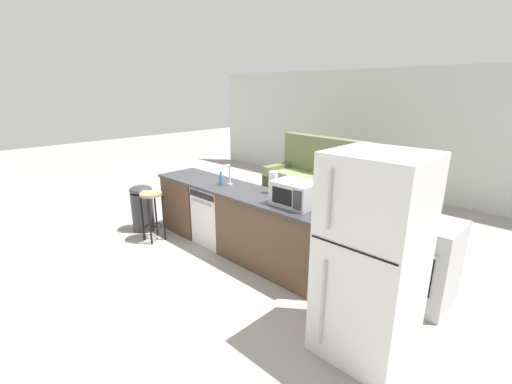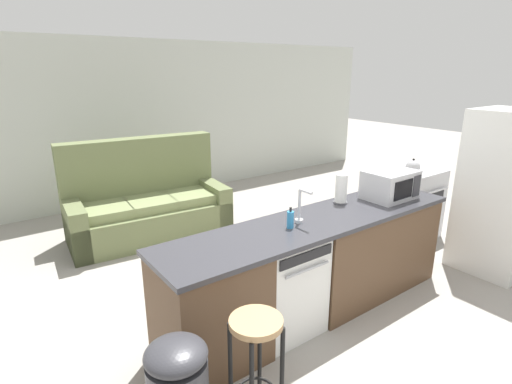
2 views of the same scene
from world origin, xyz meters
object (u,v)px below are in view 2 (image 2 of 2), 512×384
object	(u,v)px
refrigerator	(502,193)
bar_stool	(256,349)
soap_bottle	(290,219)
kettle	(413,167)
couch	(147,206)
stove_range	(407,203)
microwave	(390,185)
dishwasher	(281,283)
paper_towel_roll	(341,189)

from	to	relation	value
refrigerator	bar_stool	xyz separation A→B (m)	(-3.34, -0.10, -0.34)
soap_bottle	kettle	size ratio (longest dim) A/B	0.86
soap_bottle	couch	size ratio (longest dim) A/B	0.08
couch	stove_range	bearing A→B (deg)	-37.42
soap_bottle	microwave	bearing A→B (deg)	0.23
soap_bottle	couch	xyz separation A→B (m)	(-0.21, 2.64, -0.58)
dishwasher	couch	bearing A→B (deg)	92.67
dishwasher	microwave	world-z (taller)	microwave
paper_towel_roll	kettle	bearing A→B (deg)	8.72
dishwasher	kettle	xyz separation A→B (m)	(2.43, 0.42, 0.56)
microwave	bar_stool	size ratio (longest dim) A/B	0.68
dishwasher	microwave	xyz separation A→B (m)	(1.39, -0.00, 0.62)
microwave	bar_stool	distance (m)	2.28
microwave	couch	bearing A→B (deg)	119.80
paper_towel_roll	refrigerator	bearing A→B (deg)	-23.22
dishwasher	soap_bottle	bearing A→B (deg)	-4.50
soap_bottle	kettle	distance (m)	2.39
stove_range	microwave	size ratio (longest dim) A/B	1.80
paper_towel_roll	stove_range	bearing A→B (deg)	11.96
dishwasher	soap_bottle	world-z (taller)	soap_bottle
stove_range	paper_towel_roll	world-z (taller)	paper_towel_roll
paper_towel_roll	bar_stool	xyz separation A→B (m)	(-1.62, -0.84, -0.50)
soap_bottle	bar_stool	distance (m)	1.13
refrigerator	couch	bearing A→B (deg)	130.55
stove_range	couch	world-z (taller)	couch
couch	refrigerator	bearing A→B (deg)	-49.45
stove_range	kettle	size ratio (longest dim) A/B	4.39
microwave	couch	size ratio (longest dim) A/B	0.24
microwave	soap_bottle	bearing A→B (deg)	-179.77
couch	kettle	bearing A→B (deg)	-40.83
paper_towel_roll	bar_stool	bearing A→B (deg)	-152.67
refrigerator	soap_bottle	xyz separation A→B (m)	(-2.52, 0.54, 0.10)
soap_bottle	bar_stool	size ratio (longest dim) A/B	0.24
soap_bottle	kettle	xyz separation A→B (m)	(2.35, 0.43, 0.01)
soap_bottle	kettle	bearing A→B (deg)	10.35
stove_range	refrigerator	bearing A→B (deg)	-90.01
stove_range	dishwasher	bearing A→B (deg)	-168.09
refrigerator	couch	size ratio (longest dim) A/B	0.84
paper_towel_roll	couch	bearing A→B (deg)	112.42
bar_stool	couch	xyz separation A→B (m)	(0.61, 3.29, -0.14)
refrigerator	paper_towel_roll	distance (m)	1.87
couch	bar_stool	bearing A→B (deg)	-100.60
refrigerator	kettle	distance (m)	0.99
refrigerator	microwave	size ratio (longest dim) A/B	3.49
soap_bottle	couch	bearing A→B (deg)	94.45
microwave	soap_bottle	size ratio (longest dim) A/B	2.84
dishwasher	paper_towel_roll	bearing A→B (deg)	11.82
microwave	paper_towel_roll	size ratio (longest dim) A/B	1.77
dishwasher	stove_range	bearing A→B (deg)	11.91
dishwasher	stove_range	world-z (taller)	stove_range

